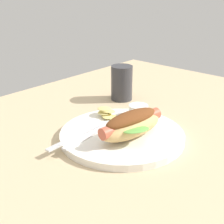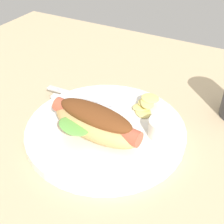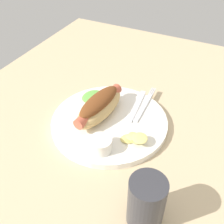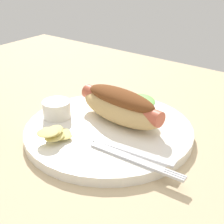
# 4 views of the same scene
# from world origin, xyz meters

# --- Properties ---
(ground_plane) EXTENTS (1.20, 0.90, 0.02)m
(ground_plane) POSITION_xyz_m (0.00, 0.00, -0.01)
(ground_plane) COLOR tan
(plate) EXTENTS (0.29, 0.29, 0.02)m
(plate) POSITION_xyz_m (-0.04, -0.02, 0.01)
(plate) COLOR white
(plate) RESTS_ON ground_plane
(hot_dog) EXTENTS (0.18, 0.10, 0.06)m
(hot_dog) POSITION_xyz_m (-0.04, -0.05, 0.05)
(hot_dog) COLOR tan
(hot_dog) RESTS_ON plate
(sauce_ramekin) EXTENTS (0.05, 0.05, 0.03)m
(sauce_ramekin) POSITION_xyz_m (0.06, 0.01, 0.03)
(sauce_ramekin) COLOR white
(sauce_ramekin) RESTS_ON plate
(fork) EXTENTS (0.16, 0.02, 0.00)m
(fork) POSITION_xyz_m (-0.13, 0.04, 0.02)
(fork) COLOR silver
(fork) RESTS_ON plate
(knife) EXTENTS (0.14, 0.03, 0.00)m
(knife) POSITION_xyz_m (-0.11, 0.02, 0.02)
(knife) COLOR silver
(knife) RESTS_ON plate
(chips_pile) EXTENTS (0.05, 0.07, 0.02)m
(chips_pile) POSITION_xyz_m (0.00, 0.07, 0.03)
(chips_pile) COLOR #DFCD72
(chips_pile) RESTS_ON plate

